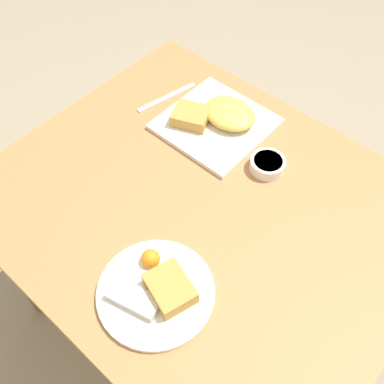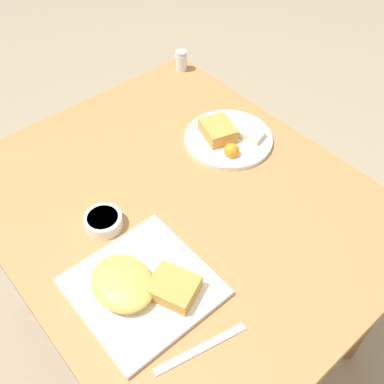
{
  "view_description": "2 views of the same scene",
  "coord_description": "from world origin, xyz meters",
  "px_view_note": "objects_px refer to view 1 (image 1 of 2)",
  "views": [
    {
      "loc": [
        -0.41,
        0.51,
        1.65
      ],
      "look_at": [
        0.02,
        0.02,
        0.78
      ],
      "focal_mm": 42.0,
      "sensor_mm": 36.0,
      "label": 1
    },
    {
      "loc": [
        0.61,
        -0.48,
        1.61
      ],
      "look_at": [
        0.02,
        0.03,
        0.75
      ],
      "focal_mm": 42.0,
      "sensor_mm": 36.0,
      "label": 2
    }
  ],
  "objects_px": {
    "plate_oval_far": "(157,290)",
    "plate_square_near": "(218,119)",
    "sauce_ramekin": "(267,164)",
    "butter_knife": "(167,97)"
  },
  "relations": [
    {
      "from": "butter_knife",
      "to": "plate_square_near",
      "type": "bearing_deg",
      "value": 106.87
    },
    {
      "from": "butter_knife",
      "to": "sauce_ramekin",
      "type": "bearing_deg",
      "value": 98.69
    },
    {
      "from": "plate_square_near",
      "to": "plate_oval_far",
      "type": "distance_m",
      "value": 0.54
    },
    {
      "from": "plate_square_near",
      "to": "plate_oval_far",
      "type": "xyz_separation_m",
      "value": [
        -0.23,
        0.49,
        -0.01
      ]
    },
    {
      "from": "plate_oval_far",
      "to": "plate_square_near",
      "type": "bearing_deg",
      "value": -64.43
    },
    {
      "from": "plate_oval_far",
      "to": "sauce_ramekin",
      "type": "height_order",
      "value": "plate_oval_far"
    },
    {
      "from": "plate_oval_far",
      "to": "butter_knife",
      "type": "relative_size",
      "value": 1.26
    },
    {
      "from": "sauce_ramekin",
      "to": "butter_knife",
      "type": "bearing_deg",
      "value": -3.88
    },
    {
      "from": "plate_square_near",
      "to": "butter_knife",
      "type": "distance_m",
      "value": 0.19
    },
    {
      "from": "plate_square_near",
      "to": "sauce_ramekin",
      "type": "xyz_separation_m",
      "value": [
        -0.2,
        0.04,
        -0.0
      ]
    }
  ]
}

